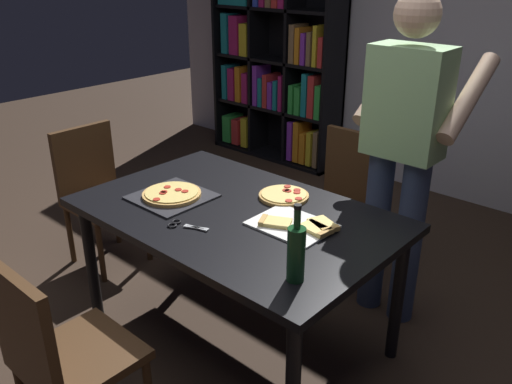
{
  "coord_description": "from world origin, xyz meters",
  "views": [
    {
      "loc": [
        1.63,
        -1.67,
        1.87
      ],
      "look_at": [
        0.0,
        0.15,
        0.8
      ],
      "focal_mm": 37.27,
      "sensor_mm": 36.0,
      "label": 1
    }
  ],
  "objects_px": {
    "chair_near_camera": "(57,351)",
    "kitchen_scissors": "(182,225)",
    "dining_table": "(236,224)",
    "chair_far_side": "(344,194)",
    "wine_bottle": "(296,252)",
    "bookshelf": "(276,65)",
    "chair_left_end": "(96,187)",
    "second_pizza_plain": "(284,195)",
    "person_serving_pizza": "(404,145)",
    "pepperoni_pizza_on_tray": "(172,195)"
  },
  "relations": [
    {
      "from": "chair_left_end",
      "to": "second_pizza_plain",
      "type": "distance_m",
      "value": 1.39
    },
    {
      "from": "second_pizza_plain",
      "to": "bookshelf",
      "type": "bearing_deg",
      "value": 130.71
    },
    {
      "from": "dining_table",
      "to": "second_pizza_plain",
      "type": "xyz_separation_m",
      "value": [
        0.08,
        0.28,
        0.09
      ]
    },
    {
      "from": "wine_bottle",
      "to": "second_pizza_plain",
      "type": "height_order",
      "value": "wine_bottle"
    },
    {
      "from": "person_serving_pizza",
      "to": "second_pizza_plain",
      "type": "distance_m",
      "value": 0.66
    },
    {
      "from": "chair_near_camera",
      "to": "kitchen_scissors",
      "type": "height_order",
      "value": "chair_near_camera"
    },
    {
      "from": "chair_left_end",
      "to": "kitchen_scissors",
      "type": "bearing_deg",
      "value": -13.27
    },
    {
      "from": "person_serving_pizza",
      "to": "kitchen_scissors",
      "type": "distance_m",
      "value": 1.2
    },
    {
      "from": "chair_left_end",
      "to": "kitchen_scissors",
      "type": "xyz_separation_m",
      "value": [
        1.19,
        -0.28,
        0.24
      ]
    },
    {
      "from": "pepperoni_pizza_on_tray",
      "to": "bookshelf",
      "type": "bearing_deg",
      "value": 119.02
    },
    {
      "from": "chair_near_camera",
      "to": "kitchen_scissors",
      "type": "xyz_separation_m",
      "value": [
        -0.07,
        0.7,
        0.24
      ]
    },
    {
      "from": "chair_near_camera",
      "to": "chair_far_side",
      "type": "distance_m",
      "value": 1.96
    },
    {
      "from": "chair_far_side",
      "to": "chair_left_end",
      "type": "height_order",
      "value": "same"
    },
    {
      "from": "chair_near_camera",
      "to": "bookshelf",
      "type": "height_order",
      "value": "bookshelf"
    },
    {
      "from": "person_serving_pizza",
      "to": "kitchen_scissors",
      "type": "bearing_deg",
      "value": -117.31
    },
    {
      "from": "chair_left_end",
      "to": "wine_bottle",
      "type": "bearing_deg",
      "value": -8.75
    },
    {
      "from": "dining_table",
      "to": "wine_bottle",
      "type": "distance_m",
      "value": 0.68
    },
    {
      "from": "chair_left_end",
      "to": "wine_bottle",
      "type": "height_order",
      "value": "wine_bottle"
    },
    {
      "from": "kitchen_scissors",
      "to": "dining_table",
      "type": "bearing_deg",
      "value": 76.04
    },
    {
      "from": "bookshelf",
      "to": "kitchen_scissors",
      "type": "relative_size",
      "value": 9.84
    },
    {
      "from": "person_serving_pizza",
      "to": "wine_bottle",
      "type": "xyz_separation_m",
      "value": [
        0.12,
        -1.05,
        -0.13
      ]
    },
    {
      "from": "dining_table",
      "to": "second_pizza_plain",
      "type": "relative_size",
      "value": 6.03
    },
    {
      "from": "chair_left_end",
      "to": "person_serving_pizza",
      "type": "relative_size",
      "value": 0.51
    },
    {
      "from": "person_serving_pizza",
      "to": "second_pizza_plain",
      "type": "relative_size",
      "value": 6.8
    },
    {
      "from": "chair_far_side",
      "to": "wine_bottle",
      "type": "distance_m",
      "value": 1.44
    },
    {
      "from": "chair_far_side",
      "to": "person_serving_pizza",
      "type": "relative_size",
      "value": 0.51
    },
    {
      "from": "second_pizza_plain",
      "to": "kitchen_scissors",
      "type": "bearing_deg",
      "value": -104.83
    },
    {
      "from": "dining_table",
      "to": "person_serving_pizza",
      "type": "xyz_separation_m",
      "value": [
        0.47,
        0.76,
        0.32
      ]
    },
    {
      "from": "chair_near_camera",
      "to": "wine_bottle",
      "type": "xyz_separation_m",
      "value": [
        0.59,
        0.7,
        0.36
      ]
    },
    {
      "from": "chair_near_camera",
      "to": "chair_left_end",
      "type": "xyz_separation_m",
      "value": [
        -1.26,
        0.98,
        0.0
      ]
    },
    {
      "from": "dining_table",
      "to": "chair_far_side",
      "type": "relative_size",
      "value": 1.72
    },
    {
      "from": "chair_far_side",
      "to": "dining_table",
      "type": "bearing_deg",
      "value": -90.0
    },
    {
      "from": "kitchen_scissors",
      "to": "bookshelf",
      "type": "bearing_deg",
      "value": 121.95
    },
    {
      "from": "second_pizza_plain",
      "to": "dining_table",
      "type": "bearing_deg",
      "value": -105.71
    },
    {
      "from": "chair_far_side",
      "to": "bookshelf",
      "type": "distance_m",
      "value": 2.26
    },
    {
      "from": "chair_far_side",
      "to": "pepperoni_pizza_on_tray",
      "type": "bearing_deg",
      "value": -107.82
    },
    {
      "from": "chair_left_end",
      "to": "person_serving_pizza",
      "type": "distance_m",
      "value": 1.95
    },
    {
      "from": "chair_left_end",
      "to": "bookshelf",
      "type": "xyz_separation_m",
      "value": [
        -0.46,
        2.37,
        0.41
      ]
    },
    {
      "from": "person_serving_pizza",
      "to": "pepperoni_pizza_on_tray",
      "type": "bearing_deg",
      "value": -133.32
    },
    {
      "from": "chair_near_camera",
      "to": "wine_bottle",
      "type": "distance_m",
      "value": 0.98
    },
    {
      "from": "chair_far_side",
      "to": "second_pizza_plain",
      "type": "distance_m",
      "value": 0.75
    },
    {
      "from": "bookshelf",
      "to": "wine_bottle",
      "type": "relative_size",
      "value": 6.17
    },
    {
      "from": "dining_table",
      "to": "person_serving_pizza",
      "type": "height_order",
      "value": "person_serving_pizza"
    },
    {
      "from": "second_pizza_plain",
      "to": "person_serving_pizza",
      "type": "bearing_deg",
      "value": 51.08
    },
    {
      "from": "dining_table",
      "to": "wine_bottle",
      "type": "relative_size",
      "value": 4.91
    },
    {
      "from": "chair_far_side",
      "to": "bookshelf",
      "type": "relative_size",
      "value": 0.46
    },
    {
      "from": "bookshelf",
      "to": "second_pizza_plain",
      "type": "bearing_deg",
      "value": -49.29
    },
    {
      "from": "chair_near_camera",
      "to": "chair_far_side",
      "type": "relative_size",
      "value": 1.0
    },
    {
      "from": "wine_bottle",
      "to": "person_serving_pizza",
      "type": "bearing_deg",
      "value": 96.7
    },
    {
      "from": "chair_near_camera",
      "to": "person_serving_pizza",
      "type": "xyz_separation_m",
      "value": [
        0.47,
        1.74,
        0.49
      ]
    }
  ]
}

